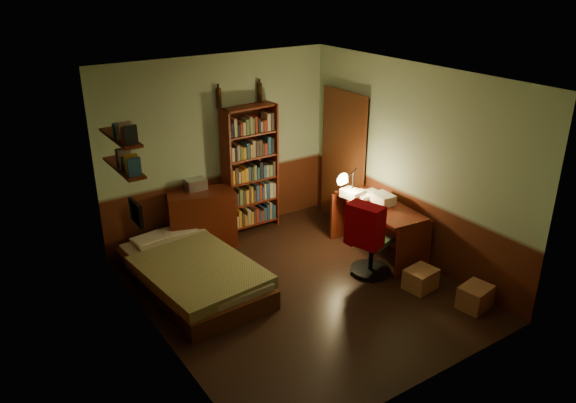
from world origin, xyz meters
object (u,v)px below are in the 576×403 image
bookshelf (250,170)px  cardboard_box_a (475,297)px  dresser (202,219)px  bed (192,263)px  cardboard_box_b (421,279)px  mini_stereo (196,184)px  desk (378,229)px  office_chair (372,241)px  desk_lamp (353,173)px

bookshelf → cardboard_box_a: 3.54m
dresser → cardboard_box_a: 3.74m
bed → dresser: size_ratio=2.30×
dresser → cardboard_box_b: dresser is taller
bed → mini_stereo: (0.59, 1.05, 0.57)m
desk → mini_stereo: bearing=143.7°
mini_stereo → desk: mini_stereo is taller
mini_stereo → cardboard_box_b: 3.26m
bed → cardboard_box_a: size_ratio=5.72×
mini_stereo → bookshelf: size_ratio=0.15×
bookshelf → cardboard_box_a: bearing=-77.1°
bookshelf → bed: bearing=-150.3°
desk → cardboard_box_b: desk is taller
bookshelf → desk: size_ratio=1.37×
mini_stereo → cardboard_box_a: bearing=-56.5°
office_chair → cardboard_box_a: office_chair is taller
dresser → desk: size_ratio=0.67×
dresser → bookshelf: bookshelf is taller
mini_stereo → office_chair: mini_stereo is taller
desk → cardboard_box_a: desk is taller
bed → desk_lamp: 2.49m
dresser → cardboard_box_a: bearing=-40.8°
desk_lamp → cardboard_box_a: desk_lamp is taller
bed → cardboard_box_b: (2.30, -1.62, -0.18)m
bookshelf → cardboard_box_b: 2.89m
dresser → bookshelf: size_ratio=0.49×
bed → desk: desk is taller
desk → office_chair: bearing=-134.9°
dresser → cardboard_box_a: size_ratio=2.49×
bookshelf → cardboard_box_a: size_ratio=5.12×
desk → cardboard_box_a: bearing=-82.6°
dresser → cardboard_box_a: (1.92, -3.20, -0.27)m
bed → office_chair: size_ratio=2.33×
office_chair → cardboard_box_a: (0.47, -1.28, -0.31)m
cardboard_box_a → office_chair: bearing=110.1°
desk → cardboard_box_a: size_ratio=3.75×
dresser → office_chair: office_chair is taller
bed → bookshelf: (1.45, 1.01, 0.63)m
desk_lamp → bed: bearing=152.7°
office_chair → cardboard_box_a: bearing=-86.8°
bookshelf → cardboard_box_b: (0.86, -2.63, -0.81)m
bed → mini_stereo: 1.34m
desk_lamp → bookshelf: bearing=104.5°
office_chair → cardboard_box_b: 0.76m
mini_stereo → desk: size_ratio=0.20×
dresser → mini_stereo: mini_stereo is taller
bookshelf → cardboard_box_b: bookshelf is taller
mini_stereo → bed: bearing=-115.9°
desk → desk_lamp: size_ratio=2.04×
bookshelf → cardboard_box_a: (1.07, -3.28, -0.80)m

